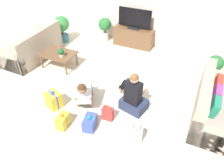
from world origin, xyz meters
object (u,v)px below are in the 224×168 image
at_px(coffee_table, 58,55).
at_px(gift_bag_b, 136,134).
at_px(tv, 135,20).
at_px(gift_bag_a, 108,113).
at_px(tv_console, 133,37).
at_px(mug, 59,49).
at_px(gift_box_c, 90,122).
at_px(gift_box_a, 63,121).
at_px(tabletop_plant, 61,52).
at_px(potted_plant_corner_right, 214,67).
at_px(sofa_right, 215,106).
at_px(dog, 124,85).
at_px(gift_box_b, 54,100).
at_px(sofa_left, 33,48).
at_px(person_kneeling, 84,92).
at_px(potted_plant_corner_left, 62,27).
at_px(potted_plant_back_left, 105,27).
at_px(person_sitting, 134,97).

bearing_deg(coffee_table, gift_bag_b, -28.52).
height_order(tv, gift_bag_a, tv).
bearing_deg(tv_console, mug, -128.12).
bearing_deg(gift_box_c, gift_bag_a, 56.16).
height_order(gift_box_a, mug, mug).
bearing_deg(tabletop_plant, potted_plant_corner_right, 15.98).
height_order(gift_box_c, gift_bag_b, gift_bag_b).
relative_size(sofa_right, tabletop_plant, 7.86).
xyz_separation_m(dog, gift_box_b, (-1.17, -1.06, -0.03)).
xyz_separation_m(sofa_left, person_kneeling, (2.33, -1.12, 0.04)).
bearing_deg(gift_bag_a, tv, 101.25).
height_order(potted_plant_corner_left, mug, potted_plant_corner_left).
xyz_separation_m(person_kneeling, gift_box_b, (-0.57, -0.33, -0.16)).
relative_size(person_kneeling, gift_box_a, 2.53).
height_order(tv_console, tv, tv).
height_order(potted_plant_corner_right, potted_plant_back_left, potted_plant_back_left).
bearing_deg(gift_box_a, tv, 88.73).
relative_size(coffee_table, gift_bag_a, 2.75).
xyz_separation_m(sofa_right, gift_box_b, (-3.10, -1.07, -0.13)).
height_order(tv_console, gift_box_a, tv_console).
bearing_deg(person_kneeling, person_sitting, -10.26).
distance_m(sofa_right, gift_box_c, 2.48).
bearing_deg(gift_box_b, mug, 120.25).
height_order(sofa_right, dog, sofa_right).
bearing_deg(gift_bag_a, gift_bag_b, -20.83).
distance_m(tv_console, person_kneeling, 2.97).
relative_size(person_sitting, gift_bag_a, 2.92).
bearing_deg(gift_box_a, gift_bag_a, 36.82).
relative_size(gift_box_c, gift_bag_a, 1.20).
bearing_deg(mug, coffee_table, -69.88).
bearing_deg(tabletop_plant, tv_console, 59.02).
height_order(dog, mug, mug).
relative_size(coffee_table, gift_bag_b, 2.38).
xyz_separation_m(sofa_left, sofa_right, (4.87, -0.37, 0.01)).
bearing_deg(gift_box_c, dog, 81.08).
xyz_separation_m(tv, mug, (-1.43, -1.83, -0.39)).
bearing_deg(tv, gift_box_a, -91.27).
xyz_separation_m(potted_plant_back_left, gift_box_c, (1.36, -3.44, -0.35)).
xyz_separation_m(person_kneeling, person_sitting, (1.00, 0.30, -0.01)).
height_order(sofa_right, tabletop_plant, sofa_right).
bearing_deg(potted_plant_back_left, tabletop_plant, -97.62).
bearing_deg(tv_console, person_sitting, -69.67).
bearing_deg(gift_bag_b, potted_plant_corner_left, 141.52).
height_order(sofa_left, person_sitting, person_sitting).
bearing_deg(sofa_left, tv_console, 128.48).
xyz_separation_m(gift_box_c, tabletop_plant, (-1.62, 1.45, 0.41)).
height_order(person_kneeling, tabletop_plant, person_kneeling).
height_order(coffee_table, potted_plant_back_left, potted_plant_back_left).
distance_m(tv_console, gift_box_a, 3.69).
distance_m(sofa_left, person_kneeling, 2.58).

